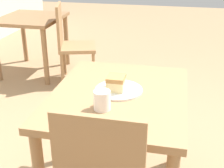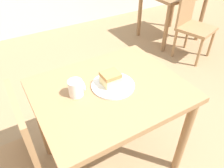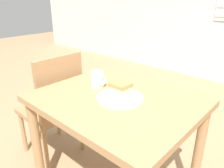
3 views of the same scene
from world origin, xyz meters
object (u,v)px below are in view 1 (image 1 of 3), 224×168
at_px(dining_table_far, 32,27).
at_px(plate, 119,90).
at_px(chair_far_corner, 71,41).
at_px(dining_table_near, 119,112).
at_px(cake_slice, 116,83).
at_px(coffee_mug, 102,100).

distance_m(dining_table_far, plate, 2.45).
distance_m(dining_table_far, chair_far_corner, 0.59).
relative_size(dining_table_far, chair_far_corner, 0.87).
height_order(dining_table_near, dining_table_far, dining_table_near).
xyz_separation_m(dining_table_near, chair_far_corner, (1.81, 0.94, -0.15)).
relative_size(plate, cake_slice, 2.48).
xyz_separation_m(dining_table_near, cake_slice, (0.02, 0.02, 0.18)).
bearing_deg(plate, coffee_mug, 169.76).
bearing_deg(plate, dining_table_near, -166.16).
bearing_deg(chair_far_corner, plate, -168.69).
bearing_deg(chair_far_corner, coffee_mug, -172.38).
xyz_separation_m(chair_far_corner, coffee_mug, (-2.01, -0.89, 0.33)).
bearing_deg(coffee_mug, cake_slice, -6.96).
bearing_deg(plate, dining_table_far, 37.63).
bearing_deg(coffee_mug, chair_far_corner, 23.80).
relative_size(plate, coffee_mug, 2.68).
relative_size(chair_far_corner, plate, 3.38).
distance_m(dining_table_near, coffee_mug, 0.27).
height_order(chair_far_corner, coffee_mug, chair_far_corner).
bearing_deg(cake_slice, plate, -57.71).
distance_m(dining_table_near, plate, 0.13).
height_order(dining_table_far, coffee_mug, coffee_mug).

